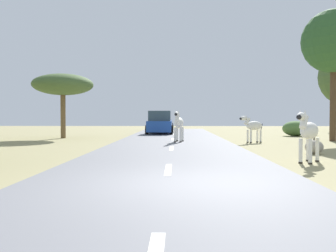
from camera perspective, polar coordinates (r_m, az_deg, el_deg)
name	(u,v)px	position (r m, az deg, el deg)	size (l,w,h in m)	color
ground_plane	(184,187)	(7.27, 2.54, -9.43)	(90.00, 90.00, 0.00)	#998E60
road	(166,186)	(7.26, -0.31, -9.24)	(6.00, 64.00, 0.05)	slate
lane_markings	(164,195)	(6.28, -0.57, -10.69)	(0.16, 56.00, 0.01)	silver
zebra_0	(179,123)	(19.03, 1.66, 0.46)	(0.62, 1.74, 1.64)	silver
zebra_1	(308,132)	(11.59, 20.95, -0.80)	(1.17, 1.44, 1.56)	silver
zebra_2	(253,126)	(19.80, 13.05, -0.02)	(1.41, 0.94, 1.45)	silver
car_0	(160,123)	(28.17, -1.25, 0.43)	(2.04, 4.35, 1.74)	#1E479E
car_1	(162,122)	(35.46, -0.95, 0.66)	(2.10, 4.38, 1.74)	#1E479E
tree_2	(334,42)	(22.64, 24.35, 11.82)	(3.49, 3.49, 7.27)	#4C3823
tree_5	(63,85)	(24.14, -16.01, 6.14)	(3.79, 3.79, 4.04)	brown
bush_2	(295,129)	(27.08, 19.14, -0.38)	(1.75, 1.58, 1.05)	#4C7038
rock_0	(314,147)	(14.47, 21.75, -3.05)	(0.65, 0.60, 0.51)	#A89E8C
rock_2	(312,132)	(28.51, 21.50, -0.91)	(0.70, 0.66, 0.45)	gray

